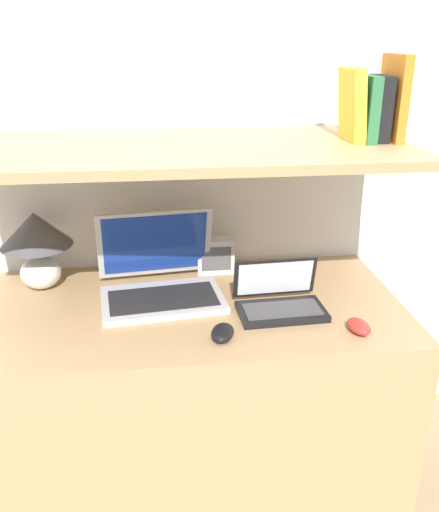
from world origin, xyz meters
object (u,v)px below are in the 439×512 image
at_px(table_lamp, 36,240).
at_px(book_green, 365,108).
at_px(book_yellow, 352,105).
at_px(second_mouse, 359,326).
at_px(router_box, 215,255).
at_px(book_orange, 394,98).
at_px(laptop_large, 160,280).
at_px(laptop_small, 280,301).
at_px(computer_mouse, 223,333).
at_px(book_black, 378,108).

xyz_separation_m(table_lamp, book_green, (1.04, -0.12, 0.42)).
relative_size(book_green, book_yellow, 0.89).
xyz_separation_m(second_mouse, book_green, (0.07, 0.30, 0.58)).
bearing_deg(second_mouse, table_lamp, 156.61).
xyz_separation_m(router_box, book_orange, (0.52, -0.18, 0.56)).
relative_size(laptop_large, laptop_small, 1.53).
relative_size(laptop_large, computer_mouse, 3.69).
xyz_separation_m(laptop_small, book_yellow, (0.23, 0.14, 0.57)).
xyz_separation_m(table_lamp, book_yellow, (1.00, -0.12, 0.43)).
bearing_deg(book_black, table_lamp, 173.86).
bearing_deg(book_black, router_box, 159.46).
height_order(computer_mouse, router_box, router_box).
xyz_separation_m(laptop_large, laptop_small, (0.37, -0.15, -0.02)).
relative_size(laptop_small, computer_mouse, 2.41).
height_order(laptop_large, book_yellow, book_yellow).
bearing_deg(second_mouse, laptop_small, 141.86).
bearing_deg(book_black, book_green, 180.00).
distance_m(book_orange, book_green, 0.09).
xyz_separation_m(laptop_small, book_green, (0.27, 0.14, 0.56)).
relative_size(laptop_small, book_green, 1.42).
bearing_deg(computer_mouse, router_box, 86.14).
xyz_separation_m(laptop_small, book_black, (0.31, 0.14, 0.56)).
bearing_deg(book_orange, table_lamp, 174.10).
bearing_deg(computer_mouse, laptop_small, 36.45).
height_order(computer_mouse, second_mouse, same).
bearing_deg(book_green, laptop_small, -151.97).
relative_size(laptop_small, book_orange, 1.09).
distance_m(computer_mouse, router_box, 0.47).
bearing_deg(book_orange, laptop_large, 179.54).
relative_size(table_lamp, book_orange, 1.06).
distance_m(computer_mouse, book_yellow, 0.78).
distance_m(laptop_large, second_mouse, 0.65).
bearing_deg(router_box, laptop_small, -63.02).
height_order(table_lamp, router_box, table_lamp).
xyz_separation_m(book_black, book_yellow, (-0.08, 0.00, 0.01)).
bearing_deg(laptop_large, table_lamp, 164.55).
relative_size(book_orange, book_green, 1.30).
bearing_deg(router_box, laptop_large, -139.33).
bearing_deg(router_box, computer_mouse, -93.86).
distance_m(second_mouse, book_yellow, 0.66).
bearing_deg(laptop_large, book_yellow, -0.56).
distance_m(second_mouse, book_black, 0.66).
distance_m(router_box, book_green, 0.71).
bearing_deg(laptop_small, book_yellow, 32.16).
bearing_deg(book_green, book_orange, 0.00).
height_order(laptop_large, book_black, book_black).
height_order(laptop_large, book_orange, book_orange).
height_order(table_lamp, laptop_small, table_lamp).
bearing_deg(table_lamp, second_mouse, -23.39).
height_order(laptop_large, second_mouse, laptop_large).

